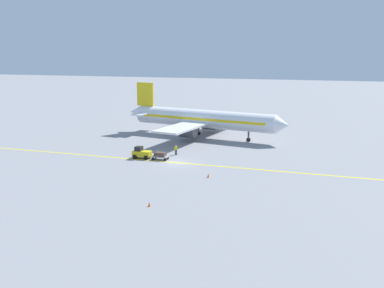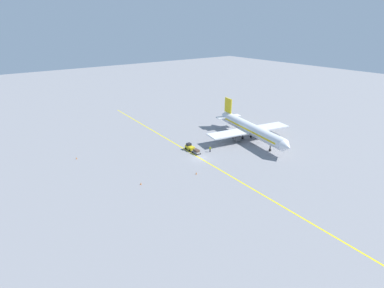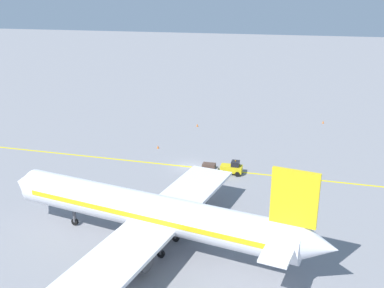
{
  "view_description": "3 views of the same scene",
  "coord_description": "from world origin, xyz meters",
  "px_view_note": "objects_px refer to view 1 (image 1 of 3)",
  "views": [
    {
      "loc": [
        65.22,
        21.73,
        17.67
      ],
      "look_at": [
        1.05,
        2.93,
        3.41
      ],
      "focal_mm": 42.0,
      "sensor_mm": 36.0,
      "label": 1
    },
    {
      "loc": [
        46.59,
        58.93,
        34.54
      ],
      "look_at": [
        0.89,
        -2.45,
        3.63
      ],
      "focal_mm": 28.0,
      "sensor_mm": 36.0,
      "label": 2
    },
    {
      "loc": [
        -58.99,
        -14.31,
        24.72
      ],
      "look_at": [
        -3.96,
        -1.27,
        4.99
      ],
      "focal_mm": 42.0,
      "sensor_mm": 36.0,
      "label": 3
    }
  ],
  "objects_px": {
    "airplane_at_gate": "(202,119)",
    "traffic_cone_mid_apron": "(149,204)",
    "traffic_cone_by_wingtip": "(208,175)",
    "baggage_tug_white": "(141,153)",
    "baggage_cart_trailing": "(160,155)",
    "ground_crew_worker": "(176,150)"
  },
  "relations": [
    {
      "from": "airplane_at_gate",
      "to": "traffic_cone_mid_apron",
      "type": "bearing_deg",
      "value": 6.77
    },
    {
      "from": "airplane_at_gate",
      "to": "traffic_cone_by_wingtip",
      "type": "bearing_deg",
      "value": 16.84
    },
    {
      "from": "baggage_tug_white",
      "to": "traffic_cone_by_wingtip",
      "type": "relative_size",
      "value": 5.5
    },
    {
      "from": "baggage_tug_white",
      "to": "traffic_cone_by_wingtip",
      "type": "height_order",
      "value": "baggage_tug_white"
    },
    {
      "from": "baggage_cart_trailing",
      "to": "traffic_cone_by_wingtip",
      "type": "distance_m",
      "value": 12.61
    },
    {
      "from": "traffic_cone_by_wingtip",
      "to": "baggage_cart_trailing",
      "type": "bearing_deg",
      "value": -127.58
    },
    {
      "from": "baggage_tug_white",
      "to": "traffic_cone_by_wingtip",
      "type": "distance_m",
      "value": 15.39
    },
    {
      "from": "baggage_cart_trailing",
      "to": "traffic_cone_mid_apron",
      "type": "relative_size",
      "value": 4.77
    },
    {
      "from": "baggage_tug_white",
      "to": "ground_crew_worker",
      "type": "distance_m",
      "value": 6.07
    },
    {
      "from": "airplane_at_gate",
      "to": "traffic_cone_by_wingtip",
      "type": "height_order",
      "value": "airplane_at_gate"
    },
    {
      "from": "airplane_at_gate",
      "to": "traffic_cone_by_wingtip",
      "type": "xyz_separation_m",
      "value": [
        27.92,
        8.45,
        -3.43
      ]
    },
    {
      "from": "ground_crew_worker",
      "to": "airplane_at_gate",
      "type": "bearing_deg",
      "value": 179.42
    },
    {
      "from": "airplane_at_gate",
      "to": "baggage_cart_trailing",
      "type": "height_order",
      "value": "airplane_at_gate"
    },
    {
      "from": "airplane_at_gate",
      "to": "ground_crew_worker",
      "type": "xyz_separation_m",
      "value": [
        16.3,
        -0.17,
        -2.8
      ]
    },
    {
      "from": "ground_crew_worker",
      "to": "traffic_cone_mid_apron",
      "type": "bearing_deg",
      "value": 11.46
    },
    {
      "from": "ground_crew_worker",
      "to": "traffic_cone_by_wingtip",
      "type": "height_order",
      "value": "ground_crew_worker"
    },
    {
      "from": "traffic_cone_mid_apron",
      "to": "baggage_tug_white",
      "type": "bearing_deg",
      "value": -155.24
    },
    {
      "from": "ground_crew_worker",
      "to": "traffic_cone_mid_apron",
      "type": "xyz_separation_m",
      "value": [
        25.0,
        5.07,
        -0.63
      ]
    },
    {
      "from": "baggage_tug_white",
      "to": "baggage_cart_trailing",
      "type": "xyz_separation_m",
      "value": [
        0.05,
        3.3,
        -0.14
      ]
    },
    {
      "from": "traffic_cone_by_wingtip",
      "to": "airplane_at_gate",
      "type": "bearing_deg",
      "value": -163.16
    },
    {
      "from": "baggage_tug_white",
      "to": "ground_crew_worker",
      "type": "bearing_deg",
      "value": 129.67
    },
    {
      "from": "ground_crew_worker",
      "to": "traffic_cone_mid_apron",
      "type": "height_order",
      "value": "ground_crew_worker"
    }
  ]
}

